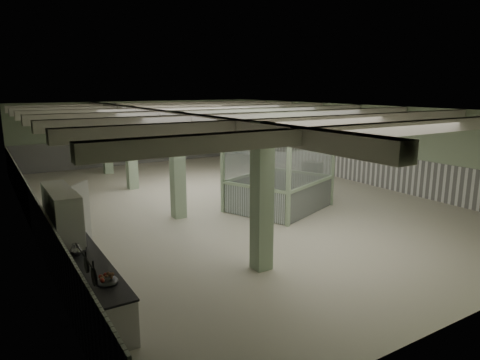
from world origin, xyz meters
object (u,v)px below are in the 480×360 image
guard_booth (279,158)px  walkin_cooler (64,234)px  filing_cabinet (312,180)px  prep_counter (83,276)px

guard_booth → walkin_cooler: bearing=172.4°
guard_booth → filing_cabinet: size_ratio=2.90×
prep_counter → walkin_cooler: walkin_cooler is taller
walkin_cooler → filing_cabinet: size_ratio=1.46×
prep_counter → walkin_cooler: size_ratio=2.27×
walkin_cooler → filing_cabinet: (9.74, 2.39, -0.25)m
filing_cabinet → prep_counter: bearing=-177.9°
walkin_cooler → guard_booth: guard_booth is taller
guard_booth → filing_cabinet: guard_booth is taller
walkin_cooler → guard_booth: (7.70, 1.88, 0.87)m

